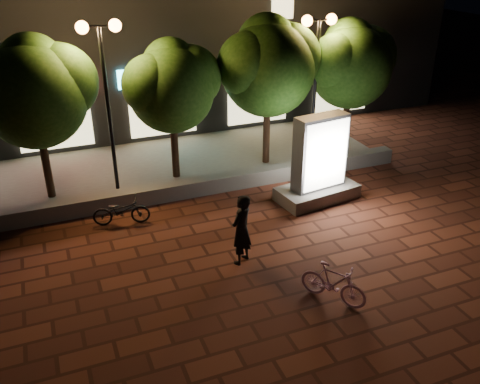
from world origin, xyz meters
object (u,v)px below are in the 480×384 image
tree_right (269,63)px  rider (241,230)px  tree_far_right (351,61)px  tree_left (34,89)px  tree_mid (172,83)px  ad_kiosk (319,167)px  scooter_parked (121,211)px  scooter_pink (333,283)px  street_lamp_right (317,51)px  street_lamp_left (103,64)px

tree_right → rider: (-3.17, -5.47, -2.64)m
rider → tree_far_right: bearing=-175.2°
tree_left → rider: tree_left is taller
tree_right → tree_far_right: size_ratio=1.06×
tree_mid → ad_kiosk: tree_mid is taller
scooter_parked → scooter_pink: bearing=-131.5°
ad_kiosk → rider: bearing=-146.1°
scooter_pink → scooter_parked: (-3.75, 5.18, -0.05)m
tree_far_right → ad_kiosk: size_ratio=1.77×
street_lamp_right → rider: street_lamp_right is taller
scooter_parked → tree_right: bearing=-53.7°
tree_mid → tree_far_right: size_ratio=0.95×
tree_mid → street_lamp_right: street_lamp_right is taller
tree_right → scooter_pink: (-1.86, -7.65, -3.10)m
tree_left → tree_far_right: tree_left is taller
rider → street_lamp_left: bearing=-103.1°
rider → scooter_parked: 3.90m
tree_far_right → tree_left: bearing=180.0°
tree_left → ad_kiosk: (7.59, -3.14, -2.36)m
tree_far_right → street_lamp_right: size_ratio=0.96×
tree_far_right → street_lamp_left: street_lamp_left is taller
tree_left → tree_far_right: 10.50m
tree_left → tree_right: 7.30m
street_lamp_left → street_lamp_right: street_lamp_left is taller
street_lamp_right → scooter_pink: street_lamp_right is taller
street_lamp_left → rider: size_ratio=2.80×
scooter_parked → tree_mid: bearing=-30.4°
rider → scooter_parked: size_ratio=1.17×
tree_mid → street_lamp_left: street_lamp_left is taller
street_lamp_left → scooter_pink: street_lamp_left is taller
tree_left → street_lamp_left: size_ratio=0.94×
scooter_pink → street_lamp_right: bearing=29.1°
tree_far_right → scooter_pink: tree_far_right is taller
tree_far_right → scooter_parked: bearing=-164.4°
tree_far_right → street_lamp_right: bearing=-170.4°
street_lamp_left → scooter_parked: 4.24m
tree_left → scooter_parked: (1.70, -2.46, -3.03)m
scooter_parked → tree_left: bearing=47.2°
ad_kiosk → rider: 4.17m
rider → scooter_parked: rider is taller
tree_mid → rider: bearing=-88.6°
ad_kiosk → rider: (-3.46, -2.32, -0.16)m
tree_left → street_lamp_left: bearing=-7.7°
tree_mid → street_lamp_left: bearing=-172.7°
street_lamp_right → ad_kiosk: 4.24m
ad_kiosk → scooter_parked: size_ratio=1.70×
tree_mid → scooter_parked: size_ratio=2.84×
scooter_pink → tree_right: bearing=40.9°
ad_kiosk → scooter_parked: 5.97m
tree_far_right → street_lamp_left: (-8.55, -0.26, 0.66)m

